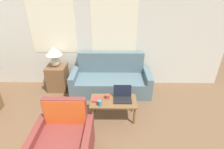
{
  "coord_description": "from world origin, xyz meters",
  "views": [
    {
      "loc": [
        0.65,
        -0.51,
        2.49
      ],
      "look_at": [
        0.62,
        2.79,
        0.75
      ],
      "focal_mm": 28.0,
      "sensor_mm": 36.0,
      "label": 1
    }
  ],
  "objects_px": {
    "couch": "(111,81)",
    "armchair": "(64,142)",
    "cup_yellow": "(107,96)",
    "laptop": "(123,97)",
    "cup_navy": "(100,103)",
    "table_lamp": "(54,54)",
    "coffee_table": "(113,103)",
    "book_red": "(97,100)"
  },
  "relations": [
    {
      "from": "table_lamp",
      "to": "coffee_table",
      "type": "xyz_separation_m",
      "value": [
        1.44,
        -1.1,
        -0.61
      ]
    },
    {
      "from": "armchair",
      "to": "couch",
      "type": "bearing_deg",
      "value": 70.04
    },
    {
      "from": "couch",
      "to": "armchair",
      "type": "bearing_deg",
      "value": -109.96
    },
    {
      "from": "laptop",
      "to": "cup_navy",
      "type": "height_order",
      "value": "laptop"
    },
    {
      "from": "laptop",
      "to": "cup_navy",
      "type": "xyz_separation_m",
      "value": [
        -0.44,
        -0.21,
        -0.0
      ]
    },
    {
      "from": "cup_navy",
      "to": "cup_yellow",
      "type": "height_order",
      "value": "cup_navy"
    },
    {
      "from": "book_red",
      "to": "cup_navy",
      "type": "bearing_deg",
      "value": -68.15
    },
    {
      "from": "laptop",
      "to": "cup_navy",
      "type": "distance_m",
      "value": 0.49
    },
    {
      "from": "table_lamp",
      "to": "armchair",
      "type": "bearing_deg",
      "value": -71.7
    },
    {
      "from": "armchair",
      "to": "cup_navy",
      "type": "distance_m",
      "value": 0.93
    },
    {
      "from": "laptop",
      "to": "book_red",
      "type": "bearing_deg",
      "value": -173.39
    },
    {
      "from": "coffee_table",
      "to": "cup_navy",
      "type": "bearing_deg",
      "value": -148.64
    },
    {
      "from": "couch",
      "to": "book_red",
      "type": "height_order",
      "value": "couch"
    },
    {
      "from": "couch",
      "to": "cup_navy",
      "type": "xyz_separation_m",
      "value": [
        -0.19,
        -1.18,
        0.2
      ]
    },
    {
      "from": "couch",
      "to": "cup_navy",
      "type": "height_order",
      "value": "couch"
    },
    {
      "from": "cup_navy",
      "to": "coffee_table",
      "type": "bearing_deg",
      "value": 31.36
    },
    {
      "from": "armchair",
      "to": "cup_yellow",
      "type": "bearing_deg",
      "value": 56.94
    },
    {
      "from": "couch",
      "to": "armchair",
      "type": "distance_m",
      "value": 2.06
    },
    {
      "from": "coffee_table",
      "to": "laptop",
      "type": "height_order",
      "value": "laptop"
    },
    {
      "from": "coffee_table",
      "to": "book_red",
      "type": "height_order",
      "value": "book_red"
    },
    {
      "from": "laptop",
      "to": "cup_yellow",
      "type": "bearing_deg",
      "value": 175.44
    },
    {
      "from": "table_lamp",
      "to": "cup_yellow",
      "type": "bearing_deg",
      "value": -37.73
    },
    {
      "from": "armchair",
      "to": "laptop",
      "type": "bearing_deg",
      "value": 45.46
    },
    {
      "from": "table_lamp",
      "to": "coffee_table",
      "type": "bearing_deg",
      "value": -37.32
    },
    {
      "from": "couch",
      "to": "book_red",
      "type": "xyz_separation_m",
      "value": [
        -0.25,
        -1.03,
        0.16
      ]
    },
    {
      "from": "couch",
      "to": "table_lamp",
      "type": "height_order",
      "value": "table_lamp"
    },
    {
      "from": "couch",
      "to": "cup_yellow",
      "type": "xyz_separation_m",
      "value": [
        -0.06,
        -0.94,
        0.18
      ]
    },
    {
      "from": "book_red",
      "to": "couch",
      "type": "bearing_deg",
      "value": 76.29
    },
    {
      "from": "table_lamp",
      "to": "book_red",
      "type": "xyz_separation_m",
      "value": [
        1.12,
        -1.1,
        -0.54
      ]
    },
    {
      "from": "couch",
      "to": "laptop",
      "type": "distance_m",
      "value": 1.02
    },
    {
      "from": "book_red",
      "to": "laptop",
      "type": "bearing_deg",
      "value": 6.61
    },
    {
      "from": "armchair",
      "to": "cup_navy",
      "type": "relative_size",
      "value": 8.67
    },
    {
      "from": "laptop",
      "to": "book_red",
      "type": "relative_size",
      "value": 1.74
    },
    {
      "from": "laptop",
      "to": "book_red",
      "type": "xyz_separation_m",
      "value": [
        -0.5,
        -0.06,
        -0.04
      ]
    },
    {
      "from": "armchair",
      "to": "table_lamp",
      "type": "xyz_separation_m",
      "value": [
        -0.66,
        2.01,
        0.7
      ]
    },
    {
      "from": "book_red",
      "to": "table_lamp",
      "type": "bearing_deg",
      "value": 135.54
    },
    {
      "from": "couch",
      "to": "cup_navy",
      "type": "distance_m",
      "value": 1.21
    },
    {
      "from": "cup_yellow",
      "to": "table_lamp",
      "type": "bearing_deg",
      "value": 142.27
    },
    {
      "from": "couch",
      "to": "table_lamp",
      "type": "relative_size",
      "value": 3.94
    },
    {
      "from": "table_lamp",
      "to": "couch",
      "type": "bearing_deg",
      "value": -2.9
    },
    {
      "from": "armchair",
      "to": "laptop",
      "type": "relative_size",
      "value": 2.53
    },
    {
      "from": "table_lamp",
      "to": "cup_navy",
      "type": "xyz_separation_m",
      "value": [
        1.18,
        -1.25,
        -0.5
      ]
    }
  ]
}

